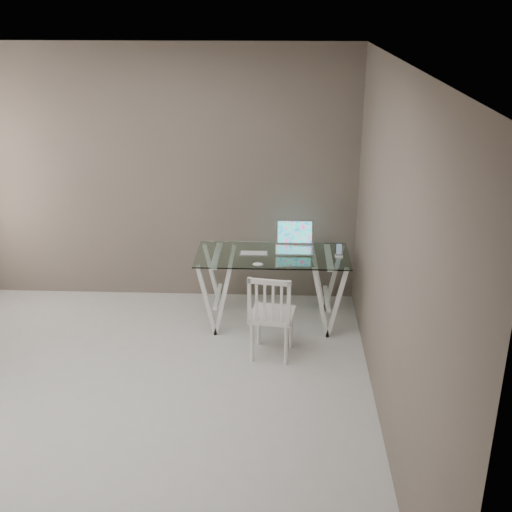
{
  "coord_description": "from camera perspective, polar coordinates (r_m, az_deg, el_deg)",
  "views": [
    {
      "loc": [
        1.21,
        -4.22,
        3.1
      ],
      "look_at": [
        0.97,
        1.31,
        0.85
      ],
      "focal_mm": 45.0,
      "sensor_mm": 36.0,
      "label": 1
    }
  ],
  "objects": [
    {
      "name": "keyboard",
      "position": [
        6.31,
        -0.19,
        0.24
      ],
      "size": [
        0.28,
        0.12,
        0.01
      ],
      "primitive_type": "cube",
      "color": "silver",
      "rests_on": "desk"
    },
    {
      "name": "desk",
      "position": [
        6.43,
        1.45,
        -2.87
      ],
      "size": [
        1.5,
        0.7,
        0.75
      ],
      "color": "silver",
      "rests_on": "ground"
    },
    {
      "name": "phone_dock",
      "position": [
        6.27,
        7.37,
        0.26
      ],
      "size": [
        0.07,
        0.07,
        0.14
      ],
      "color": "white",
      "rests_on": "desk"
    },
    {
      "name": "room",
      "position": [
        4.64,
        -13.62,
        4.13
      ],
      "size": [
        4.5,
        4.52,
        2.71
      ],
      "color": "#BBB8B3",
      "rests_on": "ground"
    },
    {
      "name": "chair",
      "position": [
        5.77,
        1.33,
        -5.07
      ],
      "size": [
        0.44,
        0.44,
        0.84
      ],
      "rotation": [
        0.0,
        0.0,
        -0.15
      ],
      "color": "white",
      "rests_on": "ground"
    },
    {
      "name": "mouse",
      "position": [
        6.02,
        0.16,
        -0.74
      ],
      "size": [
        0.1,
        0.06,
        0.03
      ],
      "primitive_type": "ellipsoid",
      "color": "white",
      "rests_on": "desk"
    },
    {
      "name": "laptop",
      "position": [
        6.43,
        3.46,
        1.21
      ],
      "size": [
        0.38,
        0.34,
        0.26
      ],
      "color": "silver",
      "rests_on": "desk"
    }
  ]
}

